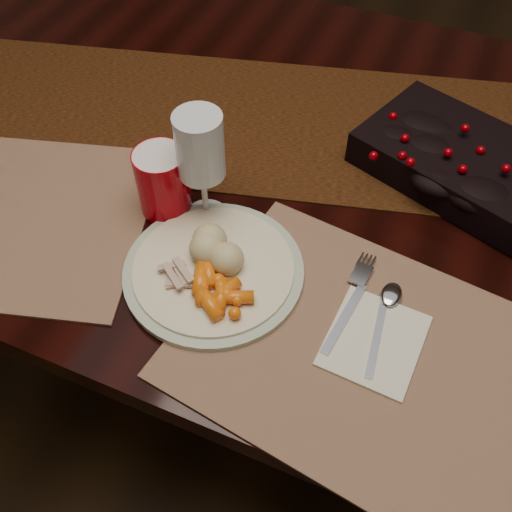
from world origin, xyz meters
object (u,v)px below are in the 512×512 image
at_px(baby_carrots, 225,288).
at_px(placemat_main, 370,356).
at_px(dining_table, 301,285).
at_px(napkin, 374,341).
at_px(dinner_plate, 214,270).
at_px(mashed_potatoes, 221,242).
at_px(turkey_shreds, 177,277).
at_px(wine_glass, 202,171).
at_px(red_cup, 163,182).
at_px(centerpiece, 483,167).

bearing_deg(baby_carrots, placemat_main, -2.19).
bearing_deg(dining_table, napkin, -58.77).
distance_m(dinner_plate, baby_carrots, 0.05).
bearing_deg(dining_table, dinner_plate, -99.53).
bearing_deg(dinner_plate, mashed_potatoes, 88.75).
xyz_separation_m(turkey_shreds, wine_glass, (-0.02, 0.14, 0.07)).
bearing_deg(turkey_shreds, napkin, 4.44).
bearing_deg(napkin, red_cup, 167.17).
height_order(napkin, red_cup, red_cup).
xyz_separation_m(centerpiece, wine_glass, (-0.37, -0.23, 0.05)).
bearing_deg(napkin, mashed_potatoes, 172.81).
bearing_deg(placemat_main, baby_carrots, -174.33).
bearing_deg(centerpiece, placemat_main, -101.10).
distance_m(dinner_plate, wine_glass, 0.14).
bearing_deg(baby_carrots, turkey_shreds, -173.64).
bearing_deg(centerpiece, dining_table, -173.19).
height_order(turkey_shreds, red_cup, red_cup).
bearing_deg(napkin, dinner_plate, 178.90).
distance_m(dinner_plate, turkey_shreds, 0.06).
distance_m(placemat_main, mashed_potatoes, 0.25).
bearing_deg(red_cup, dining_table, 50.46).
xyz_separation_m(centerpiece, baby_carrots, (-0.28, -0.36, -0.01)).
relative_size(centerpiece, turkey_shreds, 5.81).
xyz_separation_m(mashed_potatoes, napkin, (0.24, -0.05, -0.04)).
xyz_separation_m(dinner_plate, mashed_potatoes, (0.00, 0.03, 0.03)).
xyz_separation_m(dinner_plate, wine_glass, (-0.06, 0.10, 0.08)).
bearing_deg(dinner_plate, wine_glass, 121.21).
bearing_deg(dining_table, turkey_shreds, -103.99).
height_order(dining_table, centerpiece, centerpiece).
relative_size(dinner_plate, napkin, 1.89).
xyz_separation_m(dining_table, dinner_plate, (-0.05, -0.29, 0.39)).
distance_m(placemat_main, red_cup, 0.39).
height_order(placemat_main, wine_glass, wine_glass).
height_order(dining_table, turkey_shreds, turkey_shreds).
height_order(baby_carrots, wine_glass, wine_glass).
bearing_deg(dinner_plate, dining_table, 80.47).
bearing_deg(mashed_potatoes, placemat_main, -15.56).
relative_size(dining_table, mashed_potatoes, 20.65).
bearing_deg(red_cup, dinner_plate, -35.48).
bearing_deg(placemat_main, centerpiece, 86.76).
distance_m(mashed_potatoes, napkin, 0.25).
distance_m(dining_table, red_cup, 0.51).
bearing_deg(placemat_main, dinner_plate, 178.18).
relative_size(baby_carrots, turkey_shreds, 1.52).
relative_size(turkey_shreds, wine_glass, 0.35).
height_order(dinner_plate, napkin, dinner_plate).
relative_size(placemat_main, dinner_plate, 1.87).
height_order(placemat_main, red_cup, red_cup).
bearing_deg(placemat_main, dining_table, 127.62).
bearing_deg(dining_table, centerpiece, 6.81).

